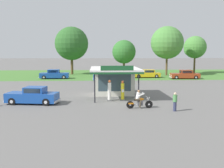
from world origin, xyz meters
TOP-DOWN VIEW (x-y plane):
  - ground_plane at (0.00, 0.00)m, footprint 300.00×300.00m
  - grass_verge_strip at (0.00, 30.00)m, footprint 120.00×24.00m
  - service_station_kiosk at (0.29, 4.03)m, footprint 5.05×6.84m
  - gas_pump_nearside at (-0.36, 0.75)m, footprint 0.44×0.44m
  - gas_pump_offside at (0.94, 0.75)m, footprint 0.44×0.44m
  - motorcycle_with_rider at (2.01, -2.87)m, footprint 2.27×0.70m
  - featured_classic_sedan at (-7.49, -0.40)m, footprint 5.02×2.43m
  - parked_car_second_row_spare at (7.45, 22.51)m, footprint 5.11×2.18m
  - parked_car_back_row_centre_right at (0.06, 18.00)m, footprint 4.98×2.07m
  - parked_car_back_row_centre_left at (-9.10, 21.59)m, footprint 5.23×2.04m
  - parked_car_back_row_right at (13.73, 20.16)m, footprint 5.22×2.22m
  - bystander_admiring_sedan at (4.72, -4.10)m, footprint 0.34×0.34m
  - tree_oak_centre at (12.22, 26.90)m, footprint 6.44×6.44m
  - tree_oak_far_right at (19.37, 31.34)m, footprint 4.83×4.83m
  - tree_oak_right at (-6.84, 30.11)m, footprint 6.86×6.86m
  - tree_oak_left at (3.99, 29.94)m, footprint 4.89×4.89m

SIDE VIEW (x-z plane):
  - ground_plane at x=0.00m, z-range 0.00..0.00m
  - grass_verge_strip at x=0.00m, z-range 0.00..0.01m
  - motorcycle_with_rider at x=2.01m, z-range -0.14..1.44m
  - parked_car_second_row_spare at x=7.45m, z-range -0.06..1.39m
  - parked_car_back_row_right at x=13.73m, z-range -0.07..1.46m
  - featured_classic_sedan at x=-7.49m, z-range -0.08..1.50m
  - parked_car_back_row_centre_right at x=0.06m, z-range -0.08..1.52m
  - parked_car_back_row_centre_left at x=-9.10m, z-range -0.08..1.53m
  - bystander_admiring_sedan at x=4.72m, z-range 0.03..1.57m
  - gas_pump_offside at x=0.94m, z-range -0.08..1.88m
  - gas_pump_nearside at x=-0.36m, z-range -0.08..1.95m
  - service_station_kiosk at x=0.29m, z-range 0.04..3.54m
  - tree_oak_left at x=3.99m, z-range 1.09..8.19m
  - tree_oak_far_right at x=19.37m, z-range 1.51..9.56m
  - tree_oak_right at x=-6.84m, z-range 1.45..11.23m
  - tree_oak_centre at x=12.22m, z-range 1.61..11.29m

